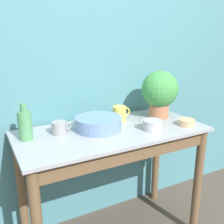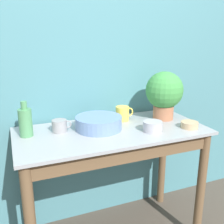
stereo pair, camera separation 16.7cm
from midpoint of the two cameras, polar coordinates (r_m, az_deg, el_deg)
wall_back at (r=1.94m, az=-1.41°, el=9.37°), size 6.00×0.05×2.40m
counter_table at (r=1.77m, az=3.04°, el=-9.85°), size 1.24×0.59×0.84m
potted_plant at (r=1.94m, az=13.76°, el=4.12°), size 0.27×0.27×0.35m
bowl_wash_large at (r=1.71m, az=-0.13°, el=-2.42°), size 0.30×0.30×0.08m
bottle_tall at (r=1.63m, az=-15.58°, el=-2.12°), size 0.08×0.08×0.22m
mug_grey at (r=1.68m, az=-8.53°, el=-3.04°), size 0.13×0.09×0.08m
mug_yellow at (r=1.88m, az=4.87°, el=-0.37°), size 0.13×0.10×0.10m
bowl_small_tan at (r=1.84m, az=19.05°, el=-2.69°), size 0.11×0.11×0.04m
bowl_small_steel at (r=1.71m, az=11.63°, el=-3.13°), size 0.12×0.12×0.07m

